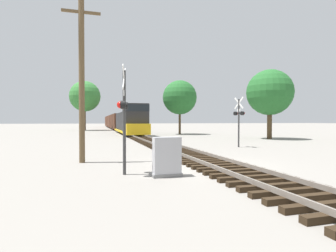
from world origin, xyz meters
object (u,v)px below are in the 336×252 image
at_px(relay_cabinet, 167,157).
at_px(tree_deep_background, 85,96).
at_px(freight_train, 117,122).
at_px(crossing_signal_near, 124,111).
at_px(tree_far_right, 270,93).
at_px(tree_mid_background, 180,98).
at_px(utility_pole, 82,79).
at_px(crossing_signal_far, 239,117).

xyz_separation_m(relay_cabinet, tree_deep_background, (-4.42, 49.61, 6.59)).
bearing_deg(freight_train, tree_deep_background, -141.69).
bearing_deg(crossing_signal_near, relay_cabinet, 75.78).
bearing_deg(freight_train, relay_cabinet, -92.76).
relative_size(freight_train, relay_cabinet, 47.27).
relative_size(crossing_signal_near, tree_far_right, 0.52).
distance_m(tree_far_right, tree_mid_background, 14.07).
height_order(relay_cabinet, tree_mid_background, tree_mid_background).
bearing_deg(tree_far_right, tree_mid_background, 117.36).
xyz_separation_m(utility_pole, tree_deep_background, (-1.32, 45.45, 3.24)).
relative_size(crossing_signal_near, utility_pole, 0.52).
bearing_deg(tree_far_right, tree_deep_background, 121.78).
height_order(tree_mid_background, tree_deep_background, tree_deep_background).
bearing_deg(crossing_signal_far, freight_train, -7.95).
distance_m(crossing_signal_near, crossing_signal_far, 12.54).
distance_m(crossing_signal_near, relay_cabinet, 2.36).
bearing_deg(tree_far_right, relay_cabinet, -135.68).
bearing_deg(utility_pole, tree_deep_background, 91.66).
xyz_separation_m(crossing_signal_far, tree_mid_background, (1.74, 19.76, 3.21)).
xyz_separation_m(crossing_signal_near, utility_pole, (-1.63, 3.42, 1.66)).
height_order(utility_pole, tree_deep_background, tree_deep_background).
bearing_deg(crossing_signal_far, crossing_signal_near, 114.90).
distance_m(freight_train, utility_pole, 51.42).
bearing_deg(tree_far_right, crossing_signal_near, -139.48).
bearing_deg(crossing_signal_far, tree_deep_background, 2.41).
xyz_separation_m(freight_train, crossing_signal_near, (-4.13, -54.46, 0.54)).
bearing_deg(crossing_signal_near, crossing_signal_far, 142.14).
bearing_deg(freight_train, crossing_signal_near, -94.34).
relative_size(freight_train, tree_deep_background, 6.42).
bearing_deg(tree_deep_background, tree_mid_background, -55.79).
xyz_separation_m(tree_far_right, tree_deep_background, (-20.82, 33.60, 2.11)).
xyz_separation_m(freight_train, crossing_signal_far, (5.53, -46.47, 0.49)).
height_order(utility_pole, tree_far_right, utility_pole).
bearing_deg(relay_cabinet, crossing_signal_near, 153.28).
height_order(crossing_signal_far, utility_pole, utility_pole).
height_order(crossing_signal_near, tree_far_right, tree_far_right).
relative_size(relay_cabinet, tree_far_right, 0.18).
relative_size(crossing_signal_far, tree_far_right, 0.50).
bearing_deg(utility_pole, relay_cabinet, -53.26).
bearing_deg(tree_deep_background, tree_far_right, -58.22).
height_order(crossing_signal_near, tree_deep_background, tree_deep_background).
relative_size(freight_train, utility_pole, 8.64).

